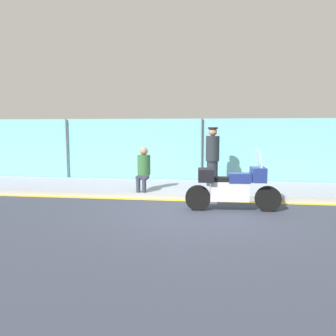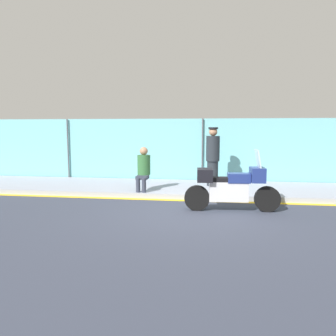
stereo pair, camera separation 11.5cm
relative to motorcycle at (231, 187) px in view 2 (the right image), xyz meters
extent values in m
plane|color=#333847|center=(-0.83, -0.23, -0.59)|extent=(120.00, 120.00, 0.00)
cube|color=#8E93A3|center=(-0.83, 2.39, -0.52)|extent=(36.81, 2.65, 0.15)
cube|color=gold|center=(-0.83, 0.97, -0.59)|extent=(36.81, 0.18, 0.01)
cube|color=#6BB2B7|center=(-0.83, 3.81, 0.56)|extent=(34.97, 0.08, 2.30)
cylinder|color=#4C4C51|center=(-5.78, 3.71, 0.56)|extent=(0.05, 0.05, 2.30)
cylinder|color=#4C4C51|center=(-0.83, 3.71, 0.56)|extent=(0.05, 0.05, 2.30)
cylinder|color=black|center=(0.85, 0.06, -0.29)|extent=(0.61, 0.18, 0.60)
cylinder|color=black|center=(-0.80, -0.05, -0.29)|extent=(0.61, 0.18, 0.60)
cube|color=silver|center=(-0.06, 0.00, -0.12)|extent=(0.92, 0.34, 0.47)
cube|color=navy|center=(0.17, 0.01, 0.21)|extent=(0.54, 0.34, 0.22)
cube|color=black|center=(-0.16, -0.01, 0.17)|extent=(0.62, 0.32, 0.10)
cube|color=navy|center=(0.60, 0.04, 0.29)|extent=(0.35, 0.50, 0.34)
cube|color=silver|center=(0.60, 0.04, 0.67)|extent=(0.13, 0.43, 0.42)
cube|color=black|center=(-0.62, -0.04, 0.27)|extent=(0.39, 0.53, 0.30)
cylinder|color=#1E2328|center=(-0.46, 2.64, -0.05)|extent=(0.35, 0.35, 0.79)
cylinder|color=#1E2328|center=(-0.46, 2.64, 0.74)|extent=(0.42, 0.42, 0.79)
sphere|color=#A37556|center=(-0.46, 2.64, 1.26)|extent=(0.26, 0.26, 0.26)
cylinder|color=black|center=(-0.46, 2.64, 1.37)|extent=(0.30, 0.30, 0.06)
cylinder|color=#2D3342|center=(-2.54, 1.20, -0.24)|extent=(0.12, 0.12, 0.41)
cylinder|color=#2D3342|center=(-2.37, 1.20, -0.24)|extent=(0.12, 0.12, 0.41)
cube|color=#2D3342|center=(-2.45, 1.40, -0.04)|extent=(0.32, 0.41, 0.10)
cylinder|color=#2D6033|center=(-2.45, 1.60, 0.30)|extent=(0.38, 0.38, 0.58)
sphere|color=#A37556|center=(-2.45, 1.60, 0.71)|extent=(0.24, 0.24, 0.24)
camera|label=1|loc=(-0.50, -7.76, 1.36)|focal=35.00mm
camera|label=2|loc=(-0.39, -7.74, 1.36)|focal=35.00mm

